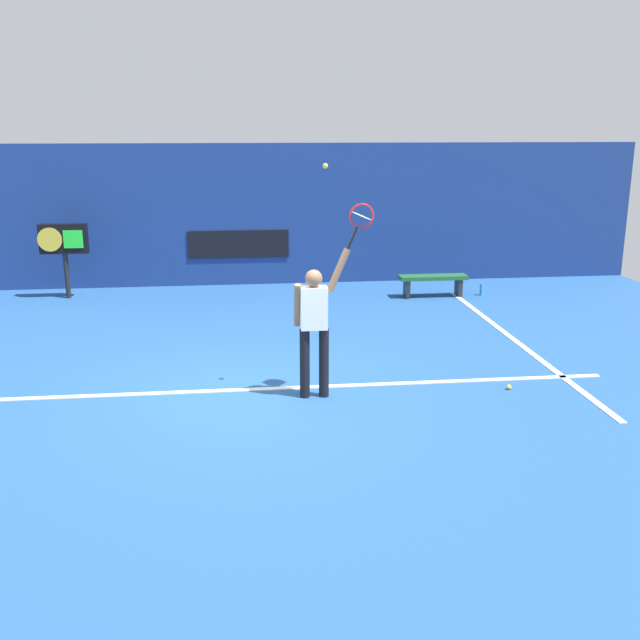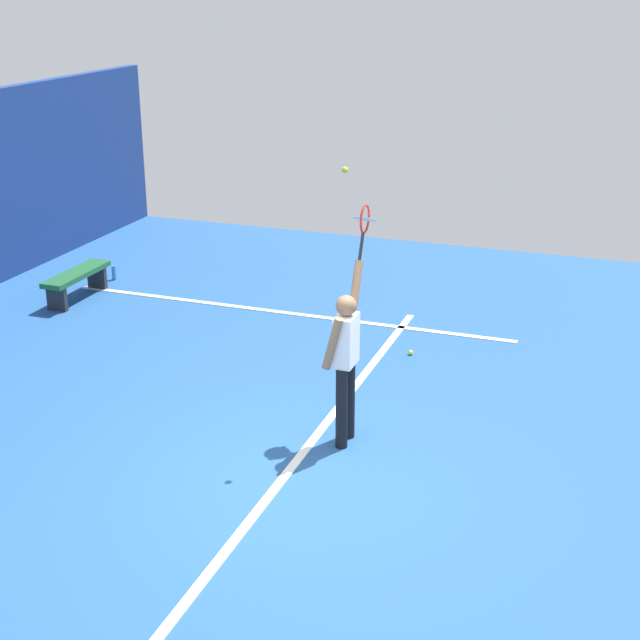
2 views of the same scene
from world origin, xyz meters
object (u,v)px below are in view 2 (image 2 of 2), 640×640
tennis_ball (345,170)px  water_bottle (114,273)px  tennis_racket (364,222)px  tennis_player (346,356)px  court_bench (77,279)px  spare_ball (411,353)px

tennis_ball → water_bottle: bearing=53.5°
tennis_racket → water_bottle: 6.83m
tennis_player → tennis_ball: bearing=27.5°
court_bench → spare_ball: (-0.43, -5.48, -0.30)m
tennis_ball → tennis_player: bearing=-152.5°
water_bottle → tennis_player: bearing=-127.1°
tennis_player → tennis_ball: tennis_ball is taller
court_bench → spare_ball: size_ratio=20.59×
tennis_player → court_bench: size_ratio=1.40×
tennis_racket → court_bench: (2.47, 5.43, -1.98)m
court_bench → spare_ball: bearing=-94.5°
tennis_ball → water_bottle: (3.96, 5.35, -2.84)m
spare_ball → tennis_ball: bearing=177.0°
water_bottle → court_bench: bearing=-180.0°
tennis_player → water_bottle: bearing=52.9°
tennis_racket → water_bottle: tennis_racket is taller
tennis_racket → water_bottle: (3.52, 5.43, -2.20)m
spare_ball → court_bench: bearing=85.5°
water_bottle → tennis_ball: bearing=-126.5°
tennis_player → water_bottle: (4.10, 5.42, -0.89)m
spare_ball → water_bottle: bearing=74.9°
tennis_player → spare_ball: size_ratio=28.85×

